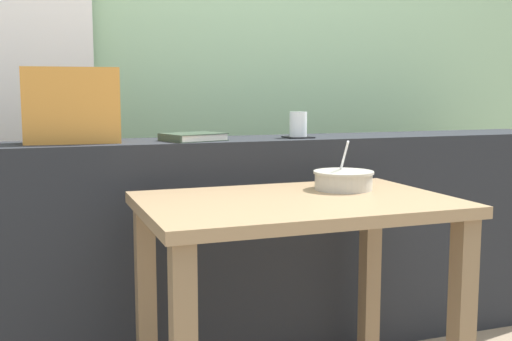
# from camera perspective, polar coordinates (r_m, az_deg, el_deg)

# --- Properties ---
(outdoor_backdrop) EXTENTS (4.80, 0.08, 2.80)m
(outdoor_backdrop) POSITION_cam_1_polar(r_m,az_deg,el_deg) (3.00, -5.10, 14.37)
(outdoor_backdrop) COLOR #9EC699
(outdoor_backdrop) RESTS_ON ground
(curtain_left_panel) EXTENTS (0.56, 0.06, 2.50)m
(curtain_left_panel) POSITION_cam_1_polar(r_m,az_deg,el_deg) (2.78, -20.59, 11.41)
(curtain_left_panel) COLOR white
(curtain_left_panel) RESTS_ON ground
(dark_console_ledge) EXTENTS (2.80, 0.32, 0.85)m
(dark_console_ledge) POSITION_cam_1_polar(r_m,az_deg,el_deg) (2.45, -1.04, -6.96)
(dark_console_ledge) COLOR #23262B
(dark_console_ledge) RESTS_ON ground
(breakfast_table) EXTENTS (0.93, 0.62, 0.71)m
(breakfast_table) POSITION_cam_1_polar(r_m,az_deg,el_deg) (1.91, 3.67, -6.47)
(breakfast_table) COLOR #826849
(breakfast_table) RESTS_ON ground
(coaster_square) EXTENTS (0.10, 0.10, 0.00)m
(coaster_square) POSITION_cam_1_polar(r_m,az_deg,el_deg) (2.42, 3.87, 3.06)
(coaster_square) COLOR black
(coaster_square) RESTS_ON dark_console_ledge
(juice_glass) EXTENTS (0.07, 0.07, 0.10)m
(juice_glass) POSITION_cam_1_polar(r_m,az_deg,el_deg) (2.42, 3.88, 4.17)
(juice_glass) COLOR white
(juice_glass) RESTS_ON coaster_square
(closed_book) EXTENTS (0.25, 0.22, 0.03)m
(closed_book) POSITION_cam_1_polar(r_m,az_deg,el_deg) (2.28, -5.79, 3.07)
(closed_book) COLOR #334233
(closed_book) RESTS_ON dark_console_ledge
(throw_pillow) EXTENTS (0.33, 0.17, 0.26)m
(throw_pillow) POSITION_cam_1_polar(r_m,az_deg,el_deg) (2.26, -16.45, 5.72)
(throw_pillow) COLOR #D18938
(throw_pillow) RESTS_ON dark_console_ledge
(soup_bowl) EXTENTS (0.20, 0.20, 0.16)m
(soup_bowl) POSITION_cam_1_polar(r_m,az_deg,el_deg) (2.06, 8.00, -0.86)
(soup_bowl) COLOR #BCB7A8
(soup_bowl) RESTS_ON breakfast_table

